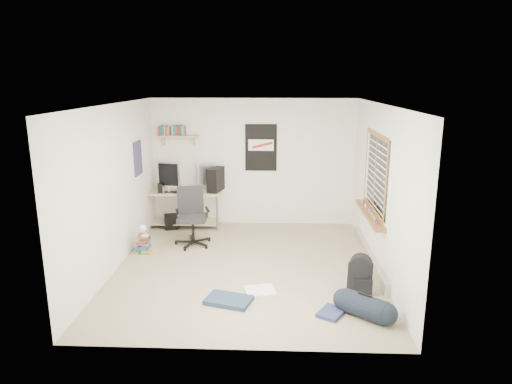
{
  "coord_description": "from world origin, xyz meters",
  "views": [
    {
      "loc": [
        0.42,
        -6.62,
        2.85
      ],
      "look_at": [
        0.13,
        0.36,
        1.12
      ],
      "focal_mm": 32.0,
      "sensor_mm": 36.0,
      "label": 1
    }
  ],
  "objects_px": {
    "office_chair": "(193,218)",
    "backpack": "(360,279)",
    "duffel_bag": "(364,307)",
    "book_stack": "(145,244)",
    "desk": "(181,208)"
  },
  "relations": [
    {
      "from": "office_chair",
      "to": "book_stack",
      "type": "relative_size",
      "value": 2.37
    },
    {
      "from": "desk",
      "to": "office_chair",
      "type": "xyz_separation_m",
      "value": [
        0.43,
        -1.06,
        0.12
      ]
    },
    {
      "from": "backpack",
      "to": "book_stack",
      "type": "height_order",
      "value": "backpack"
    },
    {
      "from": "desk",
      "to": "book_stack",
      "type": "xyz_separation_m",
      "value": [
        -0.32,
        -1.48,
        -0.21
      ]
    },
    {
      "from": "duffel_bag",
      "to": "book_stack",
      "type": "bearing_deg",
      "value": -172.93
    },
    {
      "from": "duffel_bag",
      "to": "book_stack",
      "type": "xyz_separation_m",
      "value": [
        -3.29,
        2.01,
        0.01
      ]
    },
    {
      "from": "office_chair",
      "to": "duffel_bag",
      "type": "distance_m",
      "value": 3.54
    },
    {
      "from": "backpack",
      "to": "duffel_bag",
      "type": "relative_size",
      "value": 0.77
    },
    {
      "from": "backpack",
      "to": "book_stack",
      "type": "distance_m",
      "value": 3.61
    },
    {
      "from": "backpack",
      "to": "office_chair",
      "type": "bearing_deg",
      "value": 160.97
    },
    {
      "from": "office_chair",
      "to": "backpack",
      "type": "height_order",
      "value": "office_chair"
    },
    {
      "from": "desk",
      "to": "office_chair",
      "type": "height_order",
      "value": "office_chair"
    },
    {
      "from": "office_chair",
      "to": "backpack",
      "type": "bearing_deg",
      "value": -52.17
    },
    {
      "from": "desk",
      "to": "book_stack",
      "type": "distance_m",
      "value": 1.53
    },
    {
      "from": "duffel_bag",
      "to": "book_stack",
      "type": "height_order",
      "value": "duffel_bag"
    }
  ]
}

